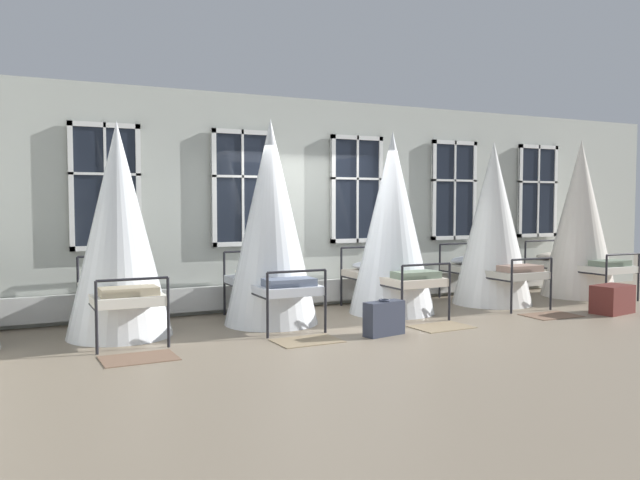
# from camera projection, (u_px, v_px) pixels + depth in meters

# --- Properties ---
(ground) EXTENTS (29.78, 29.78, 0.00)m
(ground) POSITION_uv_depth(u_px,v_px,m) (340.00, 321.00, 9.31)
(ground) COLOR gray
(back_wall_with_windows) EXTENTS (15.89, 0.10, 3.38)m
(back_wall_with_windows) POSITION_uv_depth(u_px,v_px,m) (299.00, 203.00, 10.49)
(back_wall_with_windows) COLOR #B2B7AD
(back_wall_with_windows) RESTS_ON ground
(window_bank) EXTENTS (11.11, 0.10, 2.75)m
(window_bank) POSITION_uv_depth(u_px,v_px,m) (303.00, 243.00, 10.42)
(window_bank) COLOR black
(window_bank) RESTS_ON ground
(cot_second) EXTENTS (1.33, 1.89, 2.73)m
(cot_second) POSITION_uv_depth(u_px,v_px,m) (118.00, 232.00, 8.16)
(cot_second) COLOR black
(cot_second) RESTS_ON ground
(cot_third) EXTENTS (1.33, 1.89, 2.87)m
(cot_third) POSITION_uv_depth(u_px,v_px,m) (271.00, 225.00, 9.03)
(cot_third) COLOR black
(cot_third) RESTS_ON ground
(cot_fourth) EXTENTS (1.33, 1.89, 2.79)m
(cot_fourth) POSITION_uv_depth(u_px,v_px,m) (392.00, 225.00, 9.91)
(cot_fourth) COLOR black
(cot_fourth) RESTS_ON ground
(cot_fifth) EXTENTS (1.33, 1.89, 2.72)m
(cot_fifth) POSITION_uv_depth(u_px,v_px,m) (493.00, 225.00, 10.82)
(cot_fifth) COLOR black
(cot_fifth) RESTS_ON ground
(cot_sixth) EXTENTS (1.33, 1.89, 2.84)m
(cot_sixth) POSITION_uv_depth(u_px,v_px,m) (580.00, 221.00, 11.70)
(cot_sixth) COLOR black
(cot_sixth) RESTS_ON ground
(rug_second) EXTENTS (0.81, 0.58, 0.01)m
(rug_second) POSITION_uv_depth(u_px,v_px,m) (139.00, 358.00, 7.04)
(rug_second) COLOR brown
(rug_second) RESTS_ON ground
(rug_third) EXTENTS (0.81, 0.58, 0.01)m
(rug_third) POSITION_uv_depth(u_px,v_px,m) (307.00, 341.00, 7.92)
(rug_third) COLOR #8E7A5B
(rug_third) RESTS_ON ground
(rug_fourth) EXTENTS (0.82, 0.60, 0.01)m
(rug_fourth) POSITION_uv_depth(u_px,v_px,m) (441.00, 327.00, 8.81)
(rug_fourth) COLOR #8E7A5B
(rug_fourth) RESTS_ON ground
(rug_fifth) EXTENTS (0.82, 0.58, 0.01)m
(rug_fifth) POSITION_uv_depth(u_px,v_px,m) (551.00, 315.00, 9.70)
(rug_fifth) COLOR brown
(rug_fifth) RESTS_ON ground
(suitcase_dark) EXTENTS (0.59, 0.31, 0.47)m
(suitcase_dark) POSITION_uv_depth(u_px,v_px,m) (384.00, 318.00, 8.26)
(suitcase_dark) COLOR #2D3342
(suitcase_dark) RESTS_ON ground
(travel_trunk) EXTENTS (0.70, 0.50, 0.44)m
(travel_trunk) POSITION_uv_depth(u_px,v_px,m) (612.00, 299.00, 9.91)
(travel_trunk) COLOR #5B231E
(travel_trunk) RESTS_ON ground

